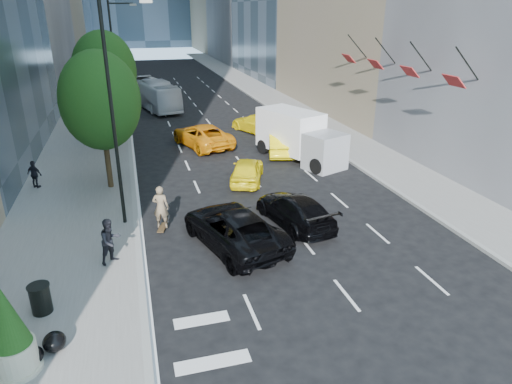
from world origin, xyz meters
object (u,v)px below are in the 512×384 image
object	(u,v)px
trash_can	(41,299)
box_truck	(299,136)
black_sedan_lincoln	(234,228)
black_sedan_mercedes	(295,210)
planter_shrub	(10,332)
skateboarder	(161,210)
city_bus	(154,94)

from	to	relation	value
trash_can	box_truck	bearing A→B (deg)	44.03
black_sedan_lincoln	black_sedan_mercedes	distance (m)	3.43
black_sedan_lincoln	black_sedan_mercedes	xyz separation A→B (m)	(3.20, 1.23, -0.08)
black_sedan_mercedes	box_truck	size ratio (longest dim) A/B	0.71
trash_can	planter_shrub	world-z (taller)	planter_shrub
black_sedan_lincoln	box_truck	world-z (taller)	box_truck
skateboarder	city_bus	xyz separation A→B (m)	(1.65, 28.30, 0.43)
city_bus	black_sedan_lincoln	bearing A→B (deg)	-101.02
black_sedan_mercedes	box_truck	bearing A→B (deg)	-122.35
box_truck	trash_can	size ratio (longest dim) A/B	7.23
skateboarder	box_truck	world-z (taller)	box_truck
black_sedan_lincoln	black_sedan_mercedes	bearing A→B (deg)	-175.05
skateboarder	trash_can	bearing A→B (deg)	68.06
skateboarder	planter_shrub	world-z (taller)	planter_shrub
box_truck	planter_shrub	world-z (taller)	box_truck
skateboarder	trash_can	xyz separation A→B (m)	(-4.35, -5.35, -0.37)
city_bus	planter_shrub	bearing A→B (deg)	-113.05
skateboarder	city_bus	bearing A→B (deg)	-76.13
black_sedan_mercedes	planter_shrub	bearing A→B (deg)	22.25
box_truck	black_sedan_mercedes	bearing A→B (deg)	-132.96
black_sedan_mercedes	planter_shrub	world-z (taller)	planter_shrub
skateboarder	city_bus	distance (m)	28.35
black_sedan_mercedes	trash_can	bearing A→B (deg)	11.57
black_sedan_lincoln	trash_can	bearing A→B (deg)	6.84
box_truck	trash_can	xyz separation A→B (m)	(-14.09, -13.62, -0.98)
black_sedan_mercedes	planter_shrub	distance (m)	12.74
skateboarder	black_sedan_lincoln	bearing A→B (deg)	158.39
black_sedan_mercedes	trash_can	distance (m)	11.25
city_bus	planter_shrub	xyz separation A→B (m)	(-6.26, -36.30, 0.02)
box_truck	city_bus	bearing A→B (deg)	90.61
skateboarder	trash_can	world-z (taller)	skateboarder
black_sedan_lincoln	box_truck	size ratio (longest dim) A/B	0.83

